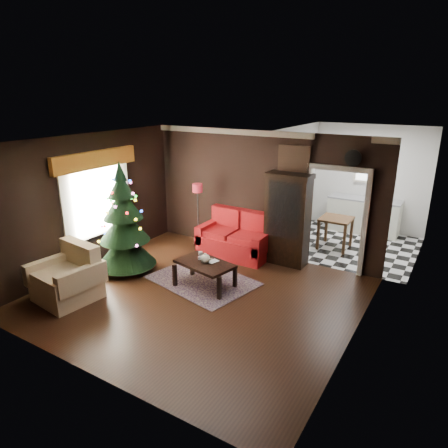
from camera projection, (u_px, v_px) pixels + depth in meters
The scene contains 26 objects.
floor at pixel (199, 296), 7.38m from camera, with size 5.50×5.50×0.00m, color black.
ceiling at pixel (195, 143), 6.50m from camera, with size 5.50×5.50×0.00m, color white.
wall_back at pixel (261, 194), 8.96m from camera, with size 5.50×5.50×0.00m, color black.
wall_front at pixel (80, 279), 4.91m from camera, with size 5.50×5.50×0.00m, color black.
wall_left at pixel (88, 202), 8.30m from camera, with size 5.50×5.50×0.00m, color black.
wall_right at pixel (359, 257), 5.58m from camera, with size 5.50×5.50×0.00m, color black.
doorway at pixel (335, 221), 8.23m from camera, with size 1.10×0.10×2.10m, color silver, non-canonical shape.
left_window at pixel (97, 198), 8.42m from camera, with size 0.05×1.60×1.40m, color white.
valance at pixel (95, 160), 8.12m from camera, with size 0.12×2.10×0.35m, color #9B571A.
kitchen_floor at pixel (349, 246), 9.78m from camera, with size 3.00×3.00×0.00m, color silver.
kitchen_window at pixel (371, 168), 10.42m from camera, with size 0.70×0.06×0.70m, color white.
rug at pixel (203, 280), 7.99m from camera, with size 1.99×1.45×0.01m, color #3F2635.
loveseat at pixel (235, 235), 9.08m from camera, with size 1.70×0.90×1.00m, color maroon, non-canonical shape.
curio_cabinet at pixel (287, 221), 8.55m from camera, with size 0.90×0.45×1.90m, color black, non-canonical shape.
floor_lamp at pixel (198, 215), 9.43m from camera, with size 0.25×0.25×1.48m, color black, non-canonical shape.
christmas_tree at pixel (124, 222), 8.16m from camera, with size 1.22×1.22×2.34m, color black, non-canonical shape.
armchair at pixel (66, 276), 7.16m from camera, with size 1.01×1.01×1.03m, color tan, non-canonical shape.
coffee_table at pixel (205, 274), 7.67m from camera, with size 1.10×0.66×0.49m, color black, non-canonical shape.
teapot at pixel (205, 258), 7.53m from camera, with size 0.20×0.20×0.19m, color beige, non-canonical shape.
cup_a at pixel (200, 253), 7.93m from camera, with size 0.08×0.08×0.07m, color silver.
cup_b at pixel (200, 258), 7.73m from camera, with size 0.06×0.06×0.05m, color silver.
book at pixel (210, 256), 7.64m from camera, with size 0.15×0.02×0.20m, color #A0815D.
wall_clock at pixel (353, 158), 7.65m from camera, with size 0.32×0.32×0.06m, color white.
painting at pixel (294, 159), 8.29m from camera, with size 0.62×0.05×0.52m, color #BD7C49.
kitchen_counter at pixel (363, 216), 10.61m from camera, with size 1.80×0.60×0.90m, color silver.
kitchen_table at pixel (335, 233), 9.57m from camera, with size 0.70×0.70×0.75m, color #52361B, non-canonical shape.
Camera 1 is at (3.83, -5.37, 3.59)m, focal length 32.15 mm.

